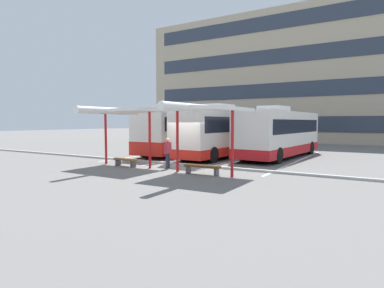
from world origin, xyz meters
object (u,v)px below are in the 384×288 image
at_px(waiting_shelter_0, 123,112).
at_px(bench_0, 125,160).
at_px(coach_bus_2, 280,134).
at_px(bench_1, 202,167).
at_px(coach_bus_1, 228,132).
at_px(coach_bus_0, 182,132).
at_px(waiting_passenger_0, 168,151).
at_px(waiting_shelter_1, 201,109).

height_order(waiting_shelter_0, bench_0, waiting_shelter_0).
relative_size(coach_bus_2, bench_1, 5.64).
bearing_deg(coach_bus_1, waiting_shelter_0, -107.43).
relative_size(coach_bus_1, waiting_shelter_0, 2.40).
relative_size(coach_bus_0, waiting_shelter_0, 2.19).
distance_m(bench_0, waiting_passenger_0, 2.68).
xyz_separation_m(coach_bus_0, waiting_passenger_0, (3.92, -7.49, -0.78)).
bearing_deg(waiting_shelter_1, waiting_passenger_0, 159.47).
bearing_deg(coach_bus_2, bench_1, -96.37).
height_order(waiting_shelter_0, waiting_shelter_1, waiting_shelter_1).
distance_m(waiting_shelter_1, bench_1, 2.79).
xyz_separation_m(waiting_shelter_0, waiting_shelter_1, (5.17, -0.26, 0.05)).
bearing_deg(coach_bus_1, bench_1, -73.24).
distance_m(coach_bus_0, waiting_shelter_1, 10.80).
xyz_separation_m(waiting_shelter_0, bench_1, (5.17, -0.11, -2.74)).
distance_m(bench_0, waiting_shelter_1, 5.88).
relative_size(waiting_shelter_0, waiting_passenger_0, 2.96).
bearing_deg(coach_bus_1, waiting_passenger_0, -90.60).
distance_m(coach_bus_0, waiting_shelter_0, 8.45).
bearing_deg(coach_bus_2, coach_bus_1, -164.57).
bearing_deg(bench_0, waiting_shelter_1, -4.35).
distance_m(coach_bus_1, waiting_passenger_0, 7.66).
relative_size(coach_bus_1, bench_1, 6.38).
bearing_deg(waiting_passenger_0, bench_1, -17.61).
relative_size(coach_bus_2, waiting_shelter_1, 2.09).
distance_m(coach_bus_1, waiting_shelter_1, 9.07).
relative_size(waiting_shelter_0, bench_0, 3.04).
relative_size(waiting_shelter_0, bench_1, 2.66).
bearing_deg(bench_1, coach_bus_2, 83.63).
xyz_separation_m(bench_0, waiting_passenger_0, (2.54, 0.59, 0.62)).
bearing_deg(waiting_shelter_0, waiting_shelter_1, -2.83).
relative_size(bench_0, bench_1, 0.88).
distance_m(waiting_shelter_0, waiting_shelter_1, 5.17).
bearing_deg(waiting_passenger_0, coach_bus_1, 89.40).
xyz_separation_m(coach_bus_0, bench_1, (6.54, -8.33, -1.39)).
relative_size(coach_bus_1, coach_bus_2, 1.13).
bearing_deg(coach_bus_0, waiting_passenger_0, -62.39).
distance_m(waiting_shelter_0, bench_1, 5.85).
bearing_deg(bench_0, bench_1, -2.69).
height_order(coach_bus_0, waiting_passenger_0, coach_bus_0).
relative_size(coach_bus_0, waiting_passenger_0, 6.50).
bearing_deg(waiting_passenger_0, bench_0, -166.92).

